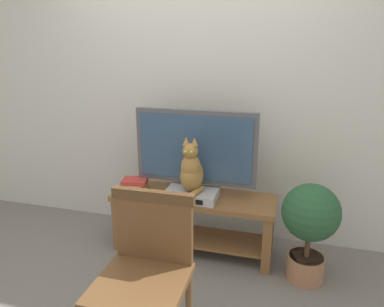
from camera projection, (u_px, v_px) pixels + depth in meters
The scene contains 9 objects.
ground_plane at pixel (164, 290), 2.56m from camera, with size 12.00×12.00×0.00m, color slate.
back_wall at pixel (200, 81), 3.10m from camera, with size 7.00×0.12×2.80m, color beige.
tv_stand at pixel (194, 213), 2.98m from camera, with size 1.35×0.43×0.51m.
tv at pixel (195, 150), 2.87m from camera, with size 1.00×0.20×0.70m.
media_box at pixel (192, 194), 2.86m from camera, with size 0.41×0.28×0.07m.
cat at pixel (191, 171), 2.78m from camera, with size 0.19×0.32×0.45m.
wooden_chair at pixel (146, 264), 1.92m from camera, with size 0.48×0.48×0.94m.
book_stack at pixel (135, 185), 3.02m from camera, with size 0.23×0.20×0.10m.
potted_plant at pixel (310, 222), 2.56m from camera, with size 0.42×0.42×0.76m.
Camera 1 is at (0.78, -2.03, 1.69)m, focal length 33.13 mm.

